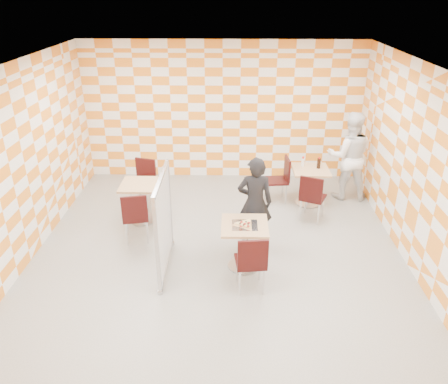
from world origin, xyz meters
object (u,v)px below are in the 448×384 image
Objects in this scene: main_table at (244,238)px; sport_bottle at (303,162)px; man_dark at (255,203)px; empty_table at (141,196)px; soda_bottle at (319,163)px; chair_main_front at (251,260)px; man_white at (349,156)px; chair_empty_far at (144,179)px; chair_empty_near at (135,214)px; chair_second_front at (312,195)px; chair_second_side at (281,176)px; partition at (164,223)px; second_table at (310,180)px.

sport_bottle reaches higher than main_table.
man_dark is 1.98m from sport_bottle.
soda_bottle is (3.34, 0.81, 0.34)m from empty_table.
man_white reaches higher than chair_main_front.
chair_empty_far is 2.59m from man_dark.
man_dark is at bearing 47.97° from man_white.
sport_bottle is (-0.94, -0.18, -0.06)m from man_white.
sport_bottle is (1.19, 2.35, 0.33)m from main_table.
chair_second_front is at bearing 14.72° from chair_empty_near.
chair_second_side is at bearing -110.56° from man_dark.
chair_second_front is 2.91m from partition.
man_white reaches higher than chair_empty_near.
chair_main_front is at bearing -113.84° from second_table.
chair_second_front is at bearing 54.47° from man_white.
chair_second_front is at bearing -60.68° from chair_second_side.
soda_bottle is at bearing 63.99° from chair_main_front.
chair_second_side is 4.62× the size of sport_bottle.
man_white is at bearing 25.30° from chair_empty_near.
partition is at bearing 26.62° from man_dark.
man_white is (4.07, 0.39, 0.36)m from chair_empty_far.
chair_second_side is (-0.55, 0.11, 0.04)m from second_table.
chair_second_front is (1.17, 2.10, 0.00)m from chair_main_front.
chair_empty_near is (-3.14, -1.53, 0.04)m from second_table.
chair_second_side is at bearing 76.58° from chair_main_front.
second_table is 3.41m from partition.
chair_empty_near is at bearing 29.44° from man_white.
main_table is 0.81× the size of chair_second_front.
man_dark reaches higher than chair_empty_far.
sport_bottle is (-0.06, 0.88, 0.29)m from chair_second_front.
chair_empty_near is at bearing -147.63° from chair_second_side.
second_table is 0.56m from chair_second_side.
soda_bottle reaches higher than chair_second_side.
partition is at bearing -50.29° from chair_empty_near.
chair_empty_far is at bearing 168.27° from chair_second_front.
chair_second_front is 1.38m from man_dark.
sport_bottle is (-0.14, 0.15, 0.33)m from second_table.
chair_second_side is (0.70, 2.94, 0.00)m from chair_main_front.
chair_second_front and chair_empty_near have the same top height.
main_table is at bearing -37.83° from empty_table.
second_table is 3.27m from chair_empty_far.
chair_second_front is 1.00× the size of chair_empty_near.
main_table is at bearing 97.79° from chair_main_front.
man_white is (3.34, 2.58, 0.11)m from partition.
chair_second_side reaches higher than main_table.
man_dark reaches higher than chair_empty_near.
second_table is 0.81× the size of chair_main_front.
partition is (0.73, -2.19, 0.25)m from chair_empty_far.
empty_table is 0.77m from chair_empty_near.
sport_bottle is at bearing 159.93° from soda_bottle.
empty_table is at bearing -166.59° from second_table.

